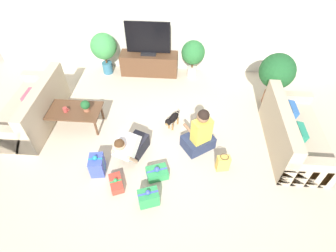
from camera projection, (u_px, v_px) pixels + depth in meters
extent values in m
plane|color=beige|center=(155.00, 148.00, 4.77)|extent=(16.00, 16.00, 0.00)
cube|color=beige|center=(166.00, 16.00, 5.66)|extent=(8.40, 0.06, 2.60)
cube|color=#C6B293|center=(32.00, 113.00, 5.12)|extent=(0.86, 1.73, 0.41)
cube|color=#C6B293|center=(41.00, 97.00, 4.81)|extent=(0.20, 1.73, 0.42)
cube|color=#C6B293|center=(47.00, 85.00, 5.60)|extent=(0.86, 0.16, 0.59)
cube|color=#C6B293|center=(11.00, 140.00, 4.51)|extent=(0.86, 0.16, 0.59)
cube|color=#E5566B|center=(32.00, 99.00, 4.86)|extent=(0.18, 0.34, 0.32)
cube|color=#C6B293|center=(294.00, 138.00, 4.67)|extent=(0.86, 1.73, 0.41)
cube|color=#C6B293|center=(282.00, 121.00, 4.39)|extent=(0.20, 1.73, 0.42)
cube|color=#C6B293|center=(309.00, 172.00, 4.06)|extent=(0.86, 0.16, 0.59)
cube|color=#C6B293|center=(285.00, 105.00, 5.15)|extent=(0.86, 0.16, 0.59)
cube|color=#288E6B|center=(298.00, 135.00, 4.23)|extent=(0.18, 0.34, 0.32)
cube|color=#3366AD|center=(289.00, 113.00, 4.60)|extent=(0.18, 0.34, 0.32)
cube|color=brown|center=(71.00, 110.00, 4.90)|extent=(1.09, 0.56, 0.03)
cylinder|color=brown|center=(45.00, 125.00, 4.91)|extent=(0.04, 0.04, 0.38)
cylinder|color=brown|center=(96.00, 128.00, 4.86)|extent=(0.04, 0.04, 0.38)
cylinder|color=brown|center=(54.00, 109.00, 5.22)|extent=(0.04, 0.04, 0.38)
cylinder|color=brown|center=(102.00, 112.00, 5.17)|extent=(0.04, 0.04, 0.38)
cube|color=brown|center=(149.00, 64.00, 6.23)|extent=(1.34, 0.41, 0.52)
cube|color=black|center=(149.00, 53.00, 6.03)|extent=(0.35, 0.20, 0.05)
cube|color=black|center=(148.00, 37.00, 5.75)|extent=(0.99, 0.03, 0.72)
cylinder|color=beige|center=(192.00, 72.00, 6.24)|extent=(0.23, 0.23, 0.24)
cylinder|color=brown|center=(192.00, 64.00, 6.10)|extent=(0.04, 0.04, 0.16)
sphere|color=#286B33|center=(193.00, 53.00, 5.88)|extent=(0.53, 0.53, 0.53)
cylinder|color=#A36042|center=(268.00, 97.00, 5.57)|extent=(0.23, 0.23, 0.28)
cylinder|color=brown|center=(271.00, 88.00, 5.39)|extent=(0.04, 0.04, 0.21)
sphere|color=#1E5628|center=(277.00, 71.00, 5.11)|extent=(0.69, 0.69, 0.69)
cylinder|color=#336B84|center=(108.00, 68.00, 6.34)|extent=(0.23, 0.23, 0.27)
cylinder|color=brown|center=(106.00, 59.00, 6.18)|extent=(0.04, 0.04, 0.18)
sphere|color=#3D8E47|center=(104.00, 46.00, 5.93)|extent=(0.59, 0.59, 0.59)
cube|color=#23232D|center=(137.00, 145.00, 4.63)|extent=(0.43, 0.51, 0.28)
cube|color=white|center=(127.00, 146.00, 4.26)|extent=(0.47, 0.55, 0.44)
sphere|color=tan|center=(120.00, 145.00, 4.01)|extent=(0.17, 0.17, 0.17)
sphere|color=#472D19|center=(119.00, 144.00, 3.99)|extent=(0.16, 0.16, 0.16)
cylinder|color=tan|center=(117.00, 153.00, 4.36)|extent=(0.15, 0.25, 0.37)
cylinder|color=tan|center=(132.00, 159.00, 4.27)|extent=(0.15, 0.25, 0.37)
cube|color=#283351|center=(198.00, 142.00, 4.71)|extent=(0.66, 0.62, 0.24)
cube|color=gold|center=(202.00, 131.00, 4.42)|extent=(0.38, 0.35, 0.46)
sphere|color=#8E6647|center=(203.00, 117.00, 4.19)|extent=(0.21, 0.21, 0.21)
sphere|color=black|center=(204.00, 115.00, 4.16)|extent=(0.19, 0.19, 0.19)
cylinder|color=#8E6647|center=(200.00, 123.00, 4.64)|extent=(0.19, 0.25, 0.06)
cylinder|color=#8E6647|center=(188.00, 129.00, 4.55)|extent=(0.19, 0.25, 0.06)
ellipsoid|color=black|center=(173.00, 118.00, 5.00)|extent=(0.26, 0.32, 0.15)
sphere|color=black|center=(168.00, 122.00, 4.87)|extent=(0.13, 0.13, 0.13)
sphere|color=olive|center=(167.00, 124.00, 4.84)|extent=(0.06, 0.06, 0.06)
cylinder|color=black|center=(178.00, 112.00, 5.07)|extent=(0.06, 0.08, 0.09)
cylinder|color=olive|center=(169.00, 125.00, 5.06)|extent=(0.03, 0.03, 0.15)
cylinder|color=olive|center=(172.00, 127.00, 5.03)|extent=(0.03, 0.03, 0.15)
cylinder|color=olive|center=(174.00, 120.00, 5.17)|extent=(0.03, 0.03, 0.15)
cylinder|color=olive|center=(178.00, 121.00, 5.14)|extent=(0.03, 0.03, 0.15)
cube|color=red|center=(116.00, 183.00, 4.18)|extent=(0.30, 0.38, 0.13)
cube|color=#2D934C|center=(116.00, 183.00, 4.18)|extent=(0.19, 0.10, 0.13)
sphere|color=#2D934C|center=(115.00, 180.00, 4.11)|extent=(0.07, 0.07, 0.07)
cube|color=#2D934C|center=(157.00, 173.00, 4.30)|extent=(0.40, 0.35, 0.16)
cube|color=#3D51BC|center=(157.00, 173.00, 4.30)|extent=(0.33, 0.14, 0.16)
sphere|color=#3D51BC|center=(157.00, 169.00, 4.22)|extent=(0.09, 0.09, 0.09)
cube|color=#2D934C|center=(148.00, 198.00, 3.93)|extent=(0.36, 0.29, 0.26)
cube|color=#3D51BC|center=(148.00, 198.00, 3.93)|extent=(0.30, 0.13, 0.26)
sphere|color=#3D51BC|center=(148.00, 192.00, 3.82)|extent=(0.07, 0.07, 0.07)
cube|color=#3D51BC|center=(97.00, 165.00, 4.30)|extent=(0.26, 0.31, 0.34)
cube|color=teal|center=(97.00, 165.00, 4.30)|extent=(0.23, 0.06, 0.34)
sphere|color=teal|center=(95.00, 158.00, 4.16)|extent=(0.08, 0.08, 0.08)
cube|color=#E5B74C|center=(223.00, 163.00, 4.34)|extent=(0.23, 0.15, 0.31)
torus|color=#4C3823|center=(225.00, 157.00, 4.21)|extent=(0.16, 0.16, 0.01)
cylinder|color=#B23D38|center=(65.00, 110.00, 4.82)|extent=(0.08, 0.08, 0.09)
torus|color=#B23D38|center=(68.00, 110.00, 4.81)|extent=(0.06, 0.01, 0.06)
cylinder|color=#A36042|center=(86.00, 109.00, 4.85)|extent=(0.11, 0.11, 0.07)
sphere|color=#1E5628|center=(85.00, 105.00, 4.77)|extent=(0.17, 0.17, 0.17)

